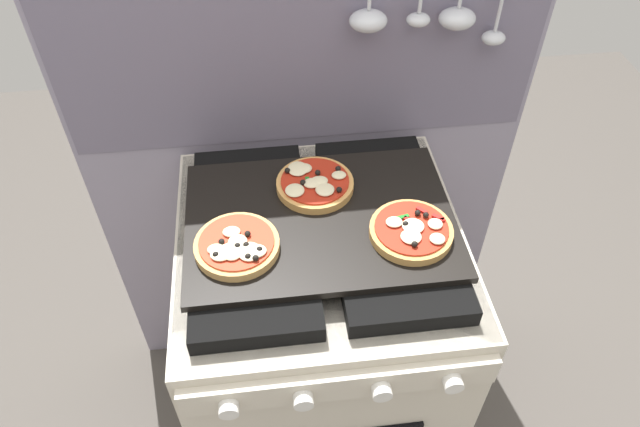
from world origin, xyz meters
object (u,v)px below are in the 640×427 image
(stove, at_px, (320,343))
(pizza_left, at_px, (237,246))
(pizza_right, at_px, (412,231))
(baking_tray, at_px, (320,220))
(pizza_center, at_px, (314,183))

(stove, relative_size, pizza_left, 5.52)
(stove, height_order, pizza_right, pizza_right)
(stove, bearing_deg, baking_tray, 90.00)
(pizza_left, xyz_separation_m, pizza_right, (0.34, -0.00, -0.00))
(baking_tray, distance_m, pizza_right, 0.19)
(pizza_left, height_order, pizza_right, same)
(pizza_center, bearing_deg, pizza_left, -136.52)
(pizza_right, bearing_deg, stove, 158.04)
(pizza_right, distance_m, pizza_center, 0.23)
(stove, distance_m, pizza_right, 0.51)
(baking_tray, distance_m, pizza_center, 0.09)
(stove, distance_m, baking_tray, 0.46)
(pizza_left, xyz_separation_m, pizza_center, (0.16, 0.16, -0.00))
(pizza_center, bearing_deg, pizza_right, -42.20)
(stove, xyz_separation_m, baking_tray, (0.00, 0.00, 0.46))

